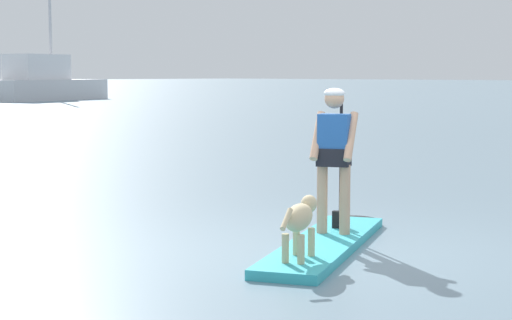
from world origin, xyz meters
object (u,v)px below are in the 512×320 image
Objects in this scene: paddleboard at (329,241)px; person_paddler at (334,150)px; dog at (300,219)px; moored_boat_far_starboard at (43,83)px.

person_paddler reaches higher than paddleboard.
person_paddler is 1.59× the size of dog.
paddleboard is 53.16m from moored_boat_far_starboard.
moored_boat_far_starboard reaches higher than paddleboard.
moored_boat_far_starboard is (27.65, 46.52, 0.71)m from dog.
moored_boat_far_starboard reaches higher than dog.
moored_boat_far_starboard is at bearing 59.28° from dog.
moored_boat_far_starboard is at bearing 60.01° from paddleboard.
person_paddler is 52.97m from moored_boat_far_starboard.
dog reaches higher than paddleboard.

